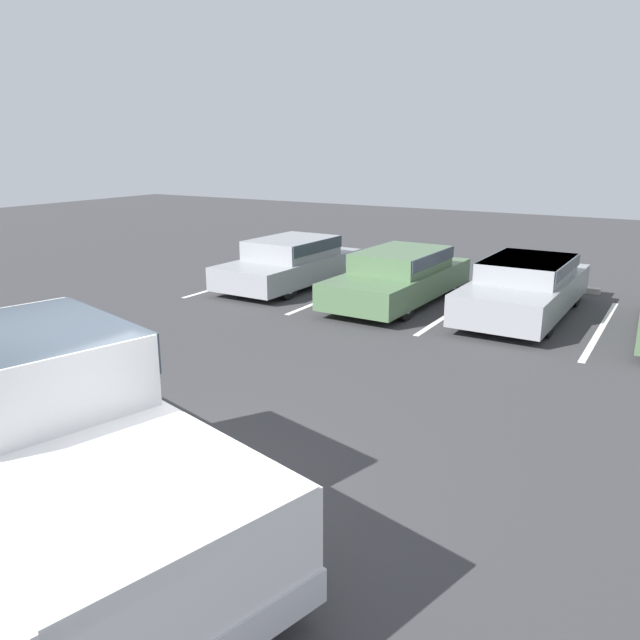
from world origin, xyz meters
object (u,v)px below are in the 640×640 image
parked_sedan_a (291,261)px  wheel_stop_curb (563,288)px  pickup_truck (34,439)px  parked_sedan_c (526,285)px  parked_sedan_b (400,274)px

parked_sedan_a → wheel_stop_curb: size_ratio=2.53×
pickup_truck → parked_sedan_a: size_ratio=1.33×
parked_sedan_a → parked_sedan_c: 5.87m
parked_sedan_a → wheel_stop_curb: parked_sedan_a is taller
parked_sedan_b → wheel_stop_curb: (3.02, 3.20, -0.58)m
pickup_truck → parked_sedan_a: (-3.89, 10.07, -0.28)m
parked_sedan_a → parked_sedan_b: (3.13, -0.20, 0.00)m
wheel_stop_curb → parked_sedan_b: bearing=-133.4°
pickup_truck → parked_sedan_a: 10.80m
parked_sedan_a → wheel_stop_curb: 6.87m
pickup_truck → wheel_stop_curb: (2.26, 13.07, -0.86)m
parked_sedan_c → wheel_stop_curb: size_ratio=2.73×
pickup_truck → parked_sedan_c: bearing=93.8°
parked_sedan_c → parked_sedan_b: bearing=-82.3°
pickup_truck → wheel_stop_curb: 13.29m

